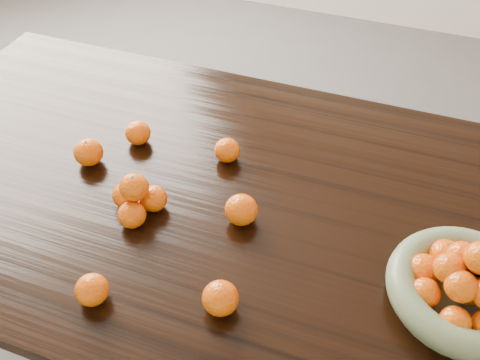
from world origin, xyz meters
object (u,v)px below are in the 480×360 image
(orange_pyramid, at_px, (136,199))
(dining_table, at_px, (252,227))
(fruit_bowl, at_px, (467,287))
(loose_orange_0, at_px, (89,152))

(orange_pyramid, bearing_deg, dining_table, 27.13)
(dining_table, distance_m, fruit_bowl, 0.51)
(dining_table, bearing_deg, fruit_bowl, -13.34)
(fruit_bowl, bearing_deg, orange_pyramid, -179.37)
(orange_pyramid, bearing_deg, fruit_bowl, 0.63)
(fruit_bowl, distance_m, orange_pyramid, 0.71)
(orange_pyramid, distance_m, loose_orange_0, 0.22)
(dining_table, xyz_separation_m, fruit_bowl, (0.48, -0.11, 0.13))
(dining_table, distance_m, orange_pyramid, 0.30)
(fruit_bowl, xyz_separation_m, orange_pyramid, (-0.71, -0.01, -0.00))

